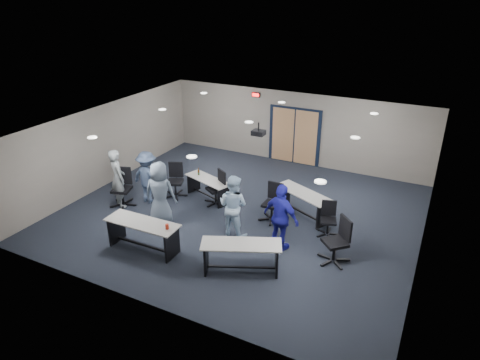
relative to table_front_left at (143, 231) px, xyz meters
The scene contains 25 objects.
floor 3.20m from the table_front_left, 64.66° to the left, with size 10.00×10.00×0.00m, color black.
back_wall 7.51m from the table_front_left, 79.60° to the left, with size 10.00×0.04×2.70m, color gray.
front_wall 2.28m from the table_front_left, 50.79° to the right, with size 10.00×0.04×2.70m, color gray.
left_wall 4.70m from the table_front_left, 142.06° to the left, with size 0.04×9.00×2.70m, color gray.
right_wall 7.00m from the table_front_left, 24.16° to the left, with size 0.04×9.00×2.70m, color gray.
ceiling 3.82m from the table_front_left, 64.66° to the left, with size 10.00×9.00×0.04m, color silver.
double_door 7.45m from the table_front_left, 79.55° to the left, with size 2.00×0.07×2.20m.
exit_sign 7.54m from the table_front_left, 91.98° to the left, with size 0.32×0.07×0.18m.
ceiling_projector 4.17m from the table_front_left, 63.77° to the left, with size 0.35×0.32×0.37m.
ceiling_can_lights 3.99m from the table_front_left, 66.48° to the left, with size 6.24×5.74×0.02m, color white, non-canonical shape.
table_front_left is the anchor object (origin of this frame).
table_front_right 2.65m from the table_front_left, ahead, with size 1.96×1.33×0.76m.
table_back_left 3.23m from the table_front_left, 90.09° to the left, with size 1.74×1.05×0.92m.
table_back_right 4.64m from the table_front_left, 49.22° to the left, with size 1.93×1.33×0.75m.
chair_back_a 3.06m from the table_front_left, 109.45° to the left, with size 0.69×0.69×1.09m, color black, non-canonical shape.
chair_back_b 3.03m from the table_front_left, 82.56° to the left, with size 0.68×0.68×1.08m, color black, non-canonical shape.
chair_back_c 3.68m from the table_front_left, 50.59° to the left, with size 0.70×0.70×1.11m, color black, non-canonical shape.
chair_back_d 4.88m from the table_front_left, 34.77° to the left, with size 0.60×0.60×0.95m, color black, non-canonical shape.
chair_loose_left 2.65m from the table_front_left, 142.34° to the left, with size 0.75×0.75×1.19m, color black, non-canonical shape.
chair_loose_right 4.78m from the table_front_left, 20.14° to the left, with size 0.74×0.74×1.18m, color black, non-canonical shape.
person_gray 2.72m from the table_front_left, 143.70° to the left, with size 0.67×0.44×1.83m, color gray.
person_plaid 1.46m from the table_front_left, 107.67° to the left, with size 0.89×0.58×1.83m, color slate.
person_lightblue 2.41m from the table_front_left, 45.02° to the left, with size 0.84×0.65×1.73m, color #C0E2FF.
person_navy 3.50m from the table_front_left, 27.44° to the left, with size 1.05×0.44×1.80m, color #1C1B98.
person_back 2.72m from the table_front_left, 125.07° to the left, with size 1.07×0.61×1.66m, color #3B4C6B.
Camera 1 is at (5.02, -10.05, 6.20)m, focal length 32.00 mm.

